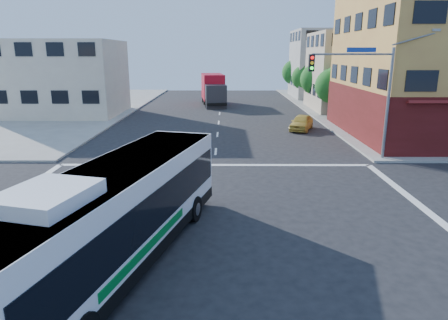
{
  "coord_description": "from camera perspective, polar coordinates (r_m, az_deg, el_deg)",
  "views": [
    {
      "loc": [
        0.71,
        -14.11,
        6.68
      ],
      "look_at": [
        0.62,
        4.61,
        1.64
      ],
      "focal_mm": 32.0,
      "sensor_mm": 36.0,
      "label": 1
    }
  ],
  "objects": [
    {
      "name": "ground",
      "position": [
        15.63,
        -2.39,
        -10.25
      ],
      "size": [
        120.0,
        120.0,
        0.0
      ],
      "primitive_type": "plane",
      "color": "black",
      "rests_on": "ground"
    },
    {
      "name": "building_east_near",
      "position": [
        50.82,
        19.37,
        11.79
      ],
      "size": [
        12.06,
        10.06,
        9.0
      ],
      "color": "tan",
      "rests_on": "ground"
    },
    {
      "name": "building_east_far",
      "position": [
        64.21,
        15.35,
        13.05
      ],
      "size": [
        12.06,
        10.06,
        10.0
      ],
      "color": "#A4A39E",
      "rests_on": "ground"
    },
    {
      "name": "building_west",
      "position": [
        47.6,
        -22.01,
        10.78
      ],
      "size": [
        12.06,
        10.06,
        8.0
      ],
      "color": "beige",
      "rests_on": "ground"
    },
    {
      "name": "signal_mast_ne",
      "position": [
        26.16,
        19.26,
        10.52
      ],
      "size": [
        7.91,
        1.13,
        8.07
      ],
      "color": "slate",
      "rests_on": "ground"
    },
    {
      "name": "street_tree_a",
      "position": [
        43.61,
        15.4,
        10.47
      ],
      "size": [
        3.6,
        3.6,
        5.53
      ],
      "color": "#3B2915",
      "rests_on": "ground"
    },
    {
      "name": "street_tree_b",
      "position": [
        51.36,
        13.12,
        11.41
      ],
      "size": [
        3.8,
        3.8,
        5.79
      ],
      "color": "#3B2915",
      "rests_on": "ground"
    },
    {
      "name": "street_tree_c",
      "position": [
        59.19,
        11.41,
        11.66
      ],
      "size": [
        3.4,
        3.4,
        5.29
      ],
      "color": "#3B2915",
      "rests_on": "ground"
    },
    {
      "name": "street_tree_d",
      "position": [
        67.04,
        10.12,
        12.44
      ],
      "size": [
        4.0,
        4.0,
        6.03
      ],
      "color": "#3B2915",
      "rests_on": "ground"
    },
    {
      "name": "transit_bus",
      "position": [
        13.15,
        -15.03,
        -7.44
      ],
      "size": [
        5.59,
        12.44,
        3.6
      ],
      "rotation": [
        0.0,
        0.0,
        -0.26
      ],
      "color": "black",
      "rests_on": "ground"
    },
    {
      "name": "box_truck",
      "position": [
        53.23,
        -1.52,
        9.93
      ],
      "size": [
        3.59,
        9.04,
        3.96
      ],
      "rotation": [
        0.0,
        0.0,
        0.12
      ],
      "color": "#26272C",
      "rests_on": "ground"
    },
    {
      "name": "parked_car",
      "position": [
        36.36,
        11.01,
        5.3
      ],
      "size": [
        2.97,
        4.32,
        1.37
      ],
      "primitive_type": "imported",
      "rotation": [
        0.0,
        0.0,
        -0.38
      ],
      "color": "gold",
      "rests_on": "ground"
    }
  ]
}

